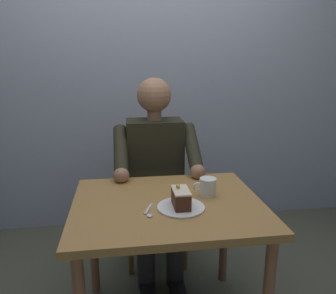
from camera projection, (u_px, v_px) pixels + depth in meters
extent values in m
cube|color=#9AA6BD|center=(145.00, 42.00, 2.60)|extent=(6.40, 0.12, 3.00)
cube|color=olive|center=(168.00, 206.00, 1.61)|extent=(0.92, 0.74, 0.04)
cylinder|color=#986342|center=(224.00, 231.00, 2.05)|extent=(0.05, 0.05, 0.68)
cylinder|color=#986342|center=(93.00, 241.00, 1.94)|extent=(0.05, 0.05, 0.68)
cube|color=olive|center=(155.00, 199.00, 2.28)|extent=(0.42, 0.42, 0.04)
cube|color=olive|center=(152.00, 157.00, 2.40)|extent=(0.38, 0.04, 0.45)
cylinder|color=olive|center=(185.00, 239.00, 2.19)|extent=(0.04, 0.04, 0.44)
cylinder|color=olive|center=(130.00, 244.00, 2.14)|extent=(0.04, 0.04, 0.44)
cylinder|color=olive|center=(176.00, 215.00, 2.53)|extent=(0.04, 0.04, 0.44)
cylinder|color=olive|center=(129.00, 218.00, 2.48)|extent=(0.04, 0.04, 0.44)
cube|color=black|center=(155.00, 160.00, 2.18)|extent=(0.36, 0.22, 0.54)
sphere|color=#9A6E52|center=(154.00, 95.00, 2.07)|extent=(0.22, 0.22, 0.22)
cylinder|color=#9A6E52|center=(154.00, 115.00, 2.11)|extent=(0.09, 0.09, 0.06)
cylinder|color=black|center=(192.00, 147.00, 2.05)|extent=(0.08, 0.33, 0.26)
sphere|color=#9A6E52|center=(198.00, 172.00, 1.92)|extent=(0.09, 0.09, 0.09)
cylinder|color=black|center=(121.00, 150.00, 1.99)|extent=(0.08, 0.33, 0.26)
sphere|color=#9A6E52|center=(121.00, 175.00, 1.86)|extent=(0.09, 0.09, 0.09)
cylinder|color=#32312F|center=(171.00, 207.00, 2.16)|extent=(0.13, 0.38, 0.14)
cylinder|color=#32312F|center=(143.00, 209.00, 2.13)|extent=(0.13, 0.38, 0.14)
cylinder|color=#32312F|center=(175.00, 254.00, 2.04)|extent=(0.11, 0.11, 0.42)
cube|color=black|center=(177.00, 286.00, 2.03)|extent=(0.09, 0.22, 0.05)
cylinder|color=#32312F|center=(146.00, 256.00, 2.02)|extent=(0.11, 0.11, 0.42)
cube|color=black|center=(147.00, 289.00, 2.01)|extent=(0.09, 0.22, 0.05)
cylinder|color=white|center=(181.00, 207.00, 1.54)|extent=(0.22, 0.22, 0.01)
cube|color=#4A281A|center=(181.00, 199.00, 1.53)|extent=(0.07, 0.13, 0.08)
cube|color=beige|center=(181.00, 190.00, 1.52)|extent=(0.07, 0.13, 0.01)
sphere|color=gold|center=(178.00, 186.00, 1.53)|extent=(0.02, 0.02, 0.02)
cylinder|color=white|center=(208.00, 187.00, 1.67)|extent=(0.08, 0.08, 0.09)
torus|color=white|center=(197.00, 187.00, 1.66)|extent=(0.05, 0.01, 0.05)
cylinder|color=black|center=(208.00, 180.00, 1.66)|extent=(0.07, 0.07, 0.01)
cube|color=silver|center=(148.00, 209.00, 1.53)|extent=(0.05, 0.11, 0.01)
ellipsoid|color=silver|center=(150.00, 215.00, 1.46)|extent=(0.03, 0.04, 0.01)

